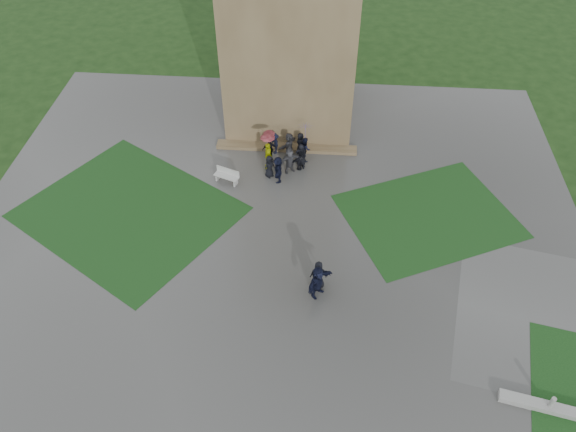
{
  "coord_description": "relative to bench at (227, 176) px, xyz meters",
  "views": [
    {
      "loc": [
        2.36,
        -18.3,
        22.01
      ],
      "look_at": [
        0.68,
        3.17,
        1.2
      ],
      "focal_mm": 35.0,
      "sensor_mm": 36.0,
      "label": 1
    }
  ],
  "objects": [
    {
      "name": "ground",
      "position": [
        3.29,
        -7.09,
        -0.48
      ],
      "size": [
        120.0,
        120.0,
        0.0
      ],
      "primitive_type": "plane",
      "color": "black"
    },
    {
      "name": "visitor_cluster",
      "position": [
        3.42,
        1.78,
        0.65
      ],
      "size": [
        3.23,
        4.06,
        2.61
      ],
      "color": "black",
      "rests_on": "plaza"
    },
    {
      "name": "lawn_inset_right",
      "position": [
        11.79,
        -2.09,
        -0.45
      ],
      "size": [
        11.12,
        10.15,
        0.01
      ],
      "primitive_type": "cube",
      "rotation": [
        0.0,
        0.0,
        0.44
      ],
      "color": "#123312",
      "rests_on": "plaza"
    },
    {
      "name": "lawn_inset_left",
      "position": [
        -5.21,
        -3.09,
        -0.45
      ],
      "size": [
        14.1,
        13.46,
        0.01
      ],
      "primitive_type": "cube",
      "rotation": [
        0.0,
        0.0,
        -0.56
      ],
      "color": "#123312",
      "rests_on": "plaza"
    },
    {
      "name": "bench",
      "position": [
        0.0,
        0.0,
        0.0
      ],
      "size": [
        1.6,
        0.99,
        0.89
      ],
      "rotation": [
        0.0,
        0.0,
        -0.36
      ],
      "color": "#B0B0AB",
      "rests_on": "plaza"
    },
    {
      "name": "plaza",
      "position": [
        3.29,
        -5.09,
        -0.47
      ],
      "size": [
        34.0,
        34.0,
        0.02
      ],
      "primitive_type": "cube",
      "color": "#393836",
      "rests_on": "ground"
    },
    {
      "name": "tower_plinth",
      "position": [
        3.29,
        3.51,
        -0.35
      ],
      "size": [
        9.0,
        0.8,
        0.22
      ],
      "primitive_type": "cube",
      "color": "brown",
      "rests_on": "plaza"
    },
    {
      "name": "pedestrian_mid",
      "position": [
        5.73,
        -8.11,
        0.49
      ],
      "size": [
        1.52,
        1.79,
        1.89
      ],
      "primitive_type": "imported",
      "rotation": [
        0.0,
        0.0,
        0.96
      ],
      "color": "black",
      "rests_on": "plaza"
    },
    {
      "name": "pedestrian_near",
      "position": [
        5.75,
        -7.6,
        0.38
      ],
      "size": [
        0.86,
        0.61,
        1.68
      ],
      "primitive_type": "imported",
      "rotation": [
        0.0,
        0.0,
        3.21
      ],
      "color": "black",
      "rests_on": "plaza"
    }
  ]
}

